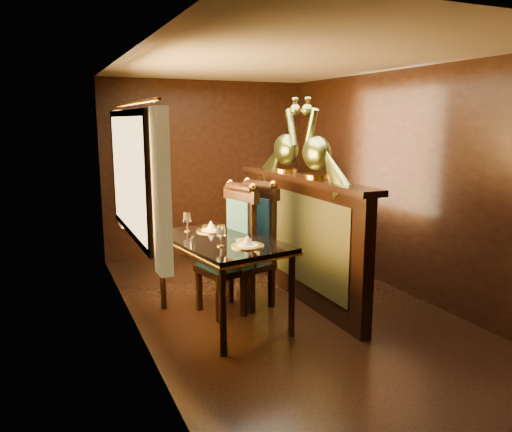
{
  "coord_description": "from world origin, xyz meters",
  "views": [
    {
      "loc": [
        -2.26,
        -4.43,
        1.95
      ],
      "look_at": [
        -0.24,
        0.16,
        0.98
      ],
      "focal_mm": 35.0,
      "sensor_mm": 36.0,
      "label": 1
    }
  ],
  "objects_px": {
    "chair_right": "(235,244)",
    "peacock_right": "(286,136)",
    "chair_left": "(254,240)",
    "dining_table": "(222,247)",
    "peacock_left": "(317,138)"
  },
  "relations": [
    {
      "from": "peacock_left",
      "to": "peacock_right",
      "type": "bearing_deg",
      "value": 90.0
    },
    {
      "from": "dining_table",
      "to": "peacock_right",
      "type": "distance_m",
      "value": 1.6
    },
    {
      "from": "chair_left",
      "to": "peacock_right",
      "type": "bearing_deg",
      "value": 14.02
    },
    {
      "from": "chair_right",
      "to": "peacock_left",
      "type": "distance_m",
      "value": 1.36
    },
    {
      "from": "chair_left",
      "to": "chair_right",
      "type": "relative_size",
      "value": 1.0
    },
    {
      "from": "dining_table",
      "to": "chair_right",
      "type": "height_order",
      "value": "chair_right"
    },
    {
      "from": "chair_left",
      "to": "chair_right",
      "type": "height_order",
      "value": "chair_left"
    },
    {
      "from": "chair_right",
      "to": "peacock_left",
      "type": "relative_size",
      "value": 1.64
    },
    {
      "from": "dining_table",
      "to": "chair_left",
      "type": "distance_m",
      "value": 0.58
    },
    {
      "from": "dining_table",
      "to": "chair_right",
      "type": "xyz_separation_m",
      "value": [
        0.23,
        0.26,
        -0.06
      ]
    },
    {
      "from": "peacock_left",
      "to": "chair_left",
      "type": "bearing_deg",
      "value": 150.79
    },
    {
      "from": "chair_right",
      "to": "peacock_right",
      "type": "xyz_separation_m",
      "value": [
        0.79,
        0.43,
        1.08
      ]
    },
    {
      "from": "chair_right",
      "to": "peacock_right",
      "type": "relative_size",
      "value": 1.62
    },
    {
      "from": "dining_table",
      "to": "peacock_right",
      "type": "height_order",
      "value": "peacock_right"
    },
    {
      "from": "chair_left",
      "to": "chair_right",
      "type": "bearing_deg",
      "value": 175.42
    }
  ]
}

